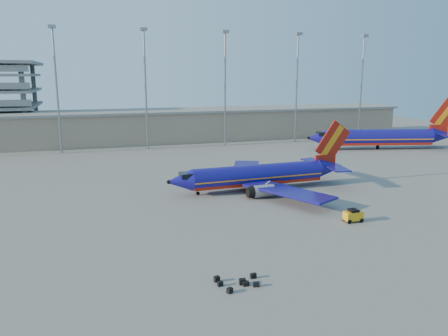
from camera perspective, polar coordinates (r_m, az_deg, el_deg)
The scene contains 7 objects.
ground at distance 66.35m, azimuth -0.30°, elevation -3.61°, with size 220.00×220.00×0.00m, color slate.
terminal_building at distance 123.23m, azimuth -3.77°, elevation 5.74°, with size 122.00×16.00×8.50m.
light_mast_row at distance 109.64m, azimuth -4.95°, elevation 11.87°, with size 101.60×1.60×28.65m.
aircraft_main at distance 69.70m, azimuth 4.93°, elevation -0.96°, with size 31.39×30.18×10.62m.
aircraft_second at distance 113.72m, azimuth 19.97°, elevation 3.81°, with size 37.36×17.13×12.86m.
baggage_tug at distance 56.90m, azimuth 16.50°, elevation -5.94°, with size 2.26×1.37×1.62m.
luggage_pile at distance 39.41m, azimuth 1.86°, elevation -14.70°, with size 3.90×2.78×0.52m.
Camera 1 is at (-18.67, -61.06, 18.03)m, focal length 35.00 mm.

